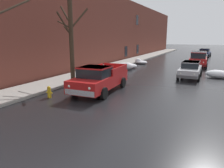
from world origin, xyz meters
The scene contains 13 objects.
left_sidewalk_slab centered at (-6.70, 18.00, 0.08)m, with size 2.82×80.00×0.16m, color gray.
brick_townhouse_facade centered at (-8.61, 18.01, 4.54)m, with size 0.63×80.00×9.09m.
snow_bank_near_corner_left centered at (-4.48, 18.97, 0.36)m, with size 1.96×0.94×0.76m.
snow_bank_mid_block_left centered at (-4.44, 20.13, 0.28)m, with size 1.72×0.98×0.64m.
snow_bank_near_corner_right centered at (4.75, 18.14, 0.34)m, with size 2.05×1.04×0.71m.
snow_bank_along_right_kerb centered at (-4.67, 24.37, 0.29)m, with size 1.73×1.21×0.72m.
bare_tree_second_along_sidewalk centered at (-5.19, 10.32, 3.86)m, with size 2.41×2.65×7.50m.
pickup_truck_red_approaching_near_lane centered at (-2.34, 9.39, 0.88)m, with size 2.46×5.45×1.76m.
sedan_silver_parked_kerbside_close centered at (2.48, 17.23, 0.75)m, with size 1.84×4.43×1.42m.
suv_red_parked_kerbside_mid centered at (2.56, 24.62, 0.99)m, with size 2.25×4.48×1.82m.
sedan_black_parked_far_down_block centered at (2.43, 31.72, 0.75)m, with size 1.98×4.44×1.42m.
sedan_darkblue_queued_behind_truck centered at (2.59, 38.86, 0.75)m, with size 2.22×3.98×1.42m.
fire_hydrant centered at (-4.34, 6.85, 0.36)m, with size 0.42×0.22×0.71m.
Camera 1 is at (4.31, -2.24, 3.58)m, focal length 33.36 mm.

